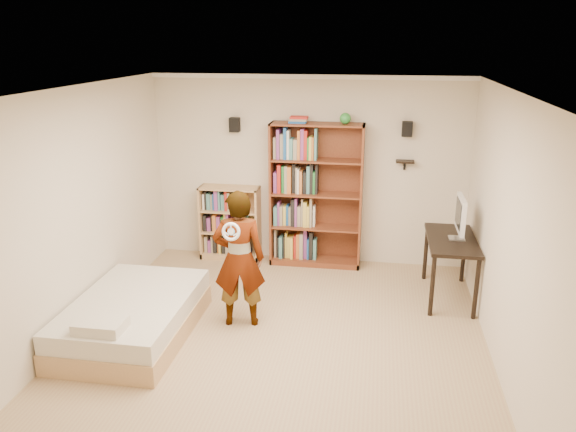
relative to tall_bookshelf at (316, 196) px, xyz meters
name	(u,v)px	position (x,y,z in m)	size (l,w,h in m)	color
ground	(278,342)	(-0.14, -2.31, -1.03)	(4.50, 5.00, 0.01)	tan
room_shell	(277,187)	(-0.14, -2.31, 0.73)	(4.52, 5.02, 2.71)	beige
crown_molding	(277,94)	(-0.14, -2.31, 1.64)	(4.50, 5.00, 0.06)	white
speaker_left	(235,125)	(-1.19, 0.09, 0.97)	(0.14, 0.12, 0.20)	black
speaker_right	(407,129)	(1.21, 0.09, 0.97)	(0.14, 0.12, 0.20)	black
wall_shelf	(405,162)	(1.21, 0.10, 0.52)	(0.25, 0.16, 0.03)	black
tall_bookshelf	(316,196)	(0.00, 0.00, 0.00)	(1.30, 0.38, 2.06)	brown
low_bookshelf	(230,223)	(-1.28, 0.02, -0.48)	(0.88, 0.33, 1.10)	tan
computer_desk	(449,268)	(1.80, -0.85, -0.63)	(0.59, 1.17, 0.80)	black
imac	(459,218)	(1.85, -0.86, 0.04)	(0.11, 0.54, 0.54)	white
daybed	(133,312)	(-1.76, -2.40, -0.75)	(1.22, 1.88, 0.55)	beige
person	(239,259)	(-0.65, -1.94, -0.23)	(0.58, 0.38, 1.60)	black
wii_wheel	(231,232)	(-0.65, -2.24, 0.20)	(0.20, 0.20, 0.04)	white
navy_bag	(239,243)	(-1.15, 0.02, -0.79)	(0.36, 0.23, 0.48)	black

